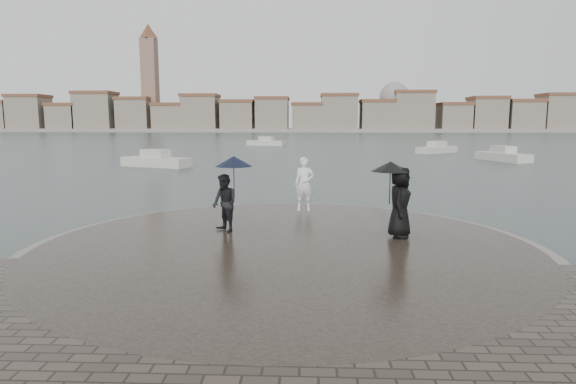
{
  "coord_description": "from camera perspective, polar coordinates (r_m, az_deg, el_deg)",
  "views": [
    {
      "loc": [
        0.53,
        -7.89,
        3.29
      ],
      "look_at": [
        0.0,
        4.8,
        1.45
      ],
      "focal_mm": 30.0,
      "sensor_mm": 36.0,
      "label": 1
    }
  ],
  "objects": [
    {
      "name": "quay_tip",
      "position": [
        11.82,
        -0.27,
        -7.01
      ],
      "size": [
        11.9,
        11.9,
        0.36
      ],
      "primitive_type": "cylinder",
      "color": "#2D261E",
      "rests_on": "ground"
    },
    {
      "name": "visitor_right",
      "position": [
        12.58,
        12.88,
        -0.27
      ],
      "size": [
        1.17,
        1.12,
        1.95
      ],
      "color": "black",
      "rests_on": "quay_tip"
    },
    {
      "name": "statue",
      "position": [
        16.05,
        1.94,
        0.97
      ],
      "size": [
        0.66,
        0.43,
        1.8
      ],
      "primitive_type": "imported",
      "rotation": [
        0.0,
        0.0,
        -0.0
      ],
      "color": "white",
      "rests_on": "quay_tip"
    },
    {
      "name": "visitor_left",
      "position": [
        13.03,
        -7.21,
        0.16
      ],
      "size": [
        1.23,
        1.09,
        2.04
      ],
      "color": "black",
      "rests_on": "quay_tip"
    },
    {
      "name": "far_skyline",
      "position": [
        168.75,
        0.09,
        9.03
      ],
      "size": [
        260.0,
        20.0,
        37.0
      ],
      "color": "gray",
      "rests_on": "ground"
    },
    {
      "name": "ground",
      "position": [
        8.57,
        -1.39,
        -14.34
      ],
      "size": [
        400.0,
        400.0,
        0.0
      ],
      "primitive_type": "plane",
      "color": "#2B3835",
      "rests_on": "ground"
    },
    {
      "name": "kerb_ring",
      "position": [
        11.83,
        -0.27,
        -7.1
      ],
      "size": [
        12.5,
        12.5,
        0.32
      ],
      "primitive_type": "cylinder",
      "color": "gray",
      "rests_on": "ground"
    },
    {
      "name": "boats",
      "position": [
        50.17,
        6.21,
        4.87
      ],
      "size": [
        32.61,
        37.12,
        1.5
      ],
      "color": "beige",
      "rests_on": "ground"
    }
  ]
}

